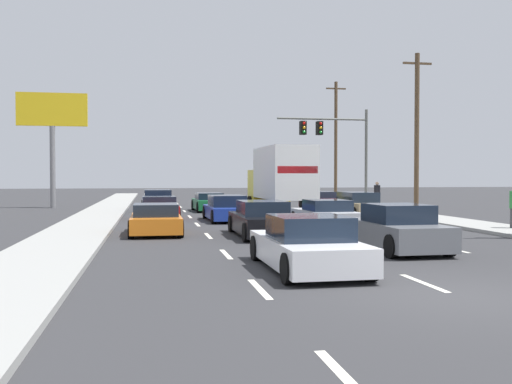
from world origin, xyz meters
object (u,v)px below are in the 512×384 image
car_silver (325,215)px  roadside_billboard (52,124)px  utility_pole_mid (417,131)px  car_white (307,246)px  car_orange (156,220)px  pedestrian_near_corner (377,196)px  car_navy (157,201)px  car_black (262,220)px  car_tan (358,206)px  box_truck (280,177)px  car_red (159,208)px  car_maroon (321,201)px  car_gray (396,230)px  utility_pole_far (336,140)px  car_green (209,202)px  traffic_signal_mast (330,136)px  car_blue (227,209)px

car_silver → roadside_billboard: size_ratio=0.54×
utility_pole_mid → car_white: bearing=-122.1°
car_orange → pedestrian_near_corner: bearing=40.0°
car_navy → car_black: bearing=-77.1°
car_white → car_tan: size_ratio=0.97×
car_navy → car_silver: size_ratio=0.98×
car_tan → box_truck: bearing=144.9°
car_red → car_maroon: car_maroon is taller
car_gray → utility_pole_far: (9.05, 32.99, 4.77)m
car_tan → pedestrian_near_corner: 5.10m
car_maroon → pedestrian_near_corner: pedestrian_near_corner is taller
car_green → car_maroon: bearing=-0.2°
car_red → car_gray: (6.64, -14.06, 0.08)m
car_orange → roadside_billboard: 20.85m
car_black → car_gray: 5.56m
car_red → car_orange: 7.97m
utility_pole_far → car_green: bearing=-133.6°
car_black → car_white: bearing=-92.9°
car_gray → car_white: bearing=-139.9°
car_red → box_truck: 7.07m
roadside_billboard → car_maroon: bearing=-17.2°
roadside_billboard → car_black: bearing=-63.0°
utility_pole_mid → pedestrian_near_corner: utility_pole_mid is taller
car_navy → traffic_signal_mast: bearing=14.7°
car_orange → traffic_signal_mast: bearing=54.3°
box_truck → pedestrian_near_corner: size_ratio=4.63×
car_maroon → utility_pole_mid: utility_pole_mid is taller
car_red → car_white: size_ratio=0.95×
car_white → utility_pole_mid: (12.08, 19.25, 4.31)m
car_red → roadside_billboard: bearing=122.1°
car_red → roadside_billboard: roadside_billboard is taller
car_orange → box_truck: size_ratio=0.52×
car_orange → traffic_signal_mast: traffic_signal_mast is taller
car_green → car_gray: bearing=-80.0°
car_green → car_red: bearing=-118.6°
pedestrian_near_corner → car_orange: bearing=-140.0°
car_tan → roadside_billboard: size_ratio=0.59×
car_white → car_gray: car_gray is taller
roadside_billboard → car_red: bearing=-57.9°
car_green → traffic_signal_mast: size_ratio=0.60×
box_truck → car_red: bearing=-166.9°
car_navy → car_white: bearing=-82.2°
car_tan → pedestrian_near_corner: bearing=56.4°
car_navy → utility_pole_mid: bearing=-13.8°
utility_pole_far → car_maroon: bearing=-112.1°
car_navy → car_blue: size_ratio=0.93×
car_maroon → roadside_billboard: roadside_billboard is taller
car_orange → car_green: (3.37, 13.72, 0.00)m
car_blue → car_white: bearing=-90.3°
box_truck → car_green: bearing=130.5°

